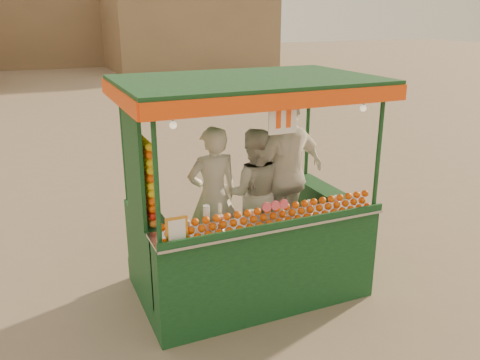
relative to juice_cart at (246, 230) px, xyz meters
name	(u,v)px	position (x,y,z in m)	size (l,w,h in m)	color
ground	(256,280)	(0.24, 0.20, -0.80)	(90.00, 90.00, 0.00)	#736252
building_right	(188,23)	(7.24, 24.20, 1.70)	(9.00, 6.00, 5.00)	#86694C
building_center	(15,6)	(-1.76, 30.20, 2.70)	(14.00, 7.00, 7.00)	#86694C
juice_cart	(246,230)	(0.00, 0.00, 0.00)	(2.71, 1.75, 2.46)	#0E351C
vendor_left	(213,196)	(-0.24, 0.38, 0.31)	(0.60, 0.40, 1.63)	silver
vendor_middle	(253,192)	(0.28, 0.41, 0.27)	(0.91, 0.80, 1.56)	beige
vendor_right	(286,174)	(0.70, 0.36, 0.46)	(1.22, 0.73, 1.94)	white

